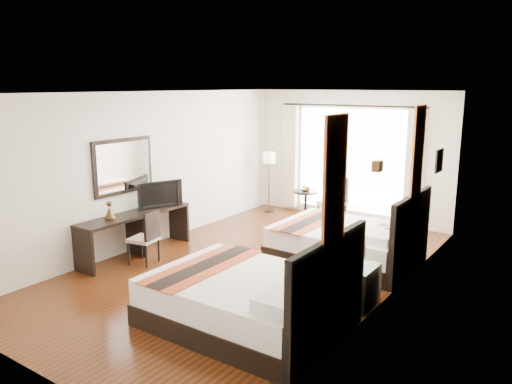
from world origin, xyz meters
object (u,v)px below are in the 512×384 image
Objects in this scene: floor_lamp at (269,162)px; window_chair at (333,211)px; bed_near at (250,299)px; table_lamp at (357,251)px; side_table at (306,205)px; television at (158,194)px; fruit_bowl at (306,190)px; bed_far at (348,242)px; nightstand at (357,285)px; console_desk at (136,234)px; vase at (354,270)px; desk_chair at (145,248)px.

floor_lamp is 1.37× the size of window_chair.
bed_near is 1.61m from table_lamp.
television is at bearing -110.32° from side_table.
fruit_bowl is 0.19× the size of window_chair.
floor_lamp is (-2.93, 2.04, 0.85)m from bed_far.
window_chair is (-1.20, 1.84, -0.02)m from bed_far.
console_desk is at bearing -175.70° from nightstand.
table_lamp reaches higher than vase.
window_chair is (1.95, 3.11, -0.68)m from television.
desk_chair is at bearing -7.06° from window_chair.
console_desk is (-4.01, -0.12, -0.18)m from vase.
desk_chair is 4.10m from side_table.
fruit_bowl is at bearing 128.10° from nightstand.
floor_lamp is 1.14m from fruit_bowl.
floor_lamp reaches higher than window_chair.
bed_far reaches higher than television.
nightstand is 0.64× the size of desk_chair.
bed_far reaches higher than console_desk.
bed_near reaches higher than desk_chair.
desk_chair is 4.16m from floor_lamp.
fruit_bowl is at bearing 71.98° from console_desk.
desk_chair is (-3.51, -0.56, -0.47)m from table_lamp.
bed_near reaches higher than table_lamp.
vase is 0.12× the size of window_chair.
nightstand is at bearing -55.90° from table_lamp.
floor_lamp reaches higher than vase.
bed_near is 4.78m from window_chair.
desk_chair is (0.42, -0.76, -0.72)m from television.
vase is 0.13× the size of desk_chair.
table_lamp is 0.30m from vase.
fruit_bowl is at bearing 134.25° from bed_far.
television is (-3.15, -1.26, 0.67)m from bed_far.
vase is at bearing -73.27° from table_lamp.
television is 1.13m from desk_chair.
vase is at bearing 174.21° from desk_chair.
television is 3.73m from window_chair.
floor_lamp reaches higher than console_desk.
desk_chair is 1.44× the size of side_table.
bed_near reaches higher than console_desk.
window_chair is (-2.01, 3.36, 0.03)m from nightstand.
bed_far reaches higher than vase.
bed_far is 3.62× the size of side_table.
desk_chair is 4.10m from fruit_bowl.
desk_chair is at bearing 163.97° from bed_near.
nightstand is 4.03m from television.
console_desk is at bearing -13.71° from window_chair.
nightstand is 4.90× the size of vase.
television is 3.48m from fruit_bowl.
bed_far is at bearing 117.96° from table_lamp.
nightstand is at bearing -61.83° from bed_far.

